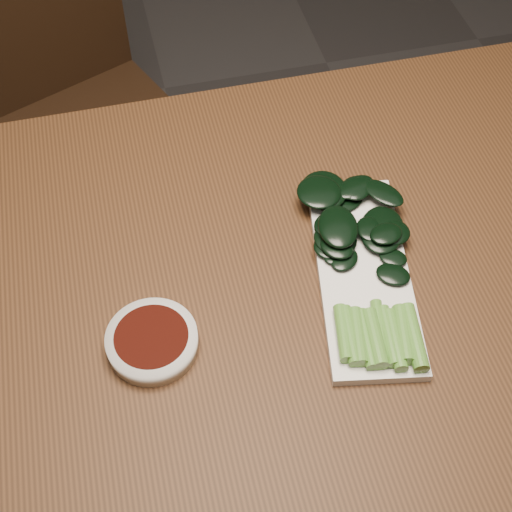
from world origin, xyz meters
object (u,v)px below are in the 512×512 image
at_px(sauce_bowl, 152,341).
at_px(gai_lan, 358,254).
at_px(serving_plate, 363,273).
at_px(chair_far, 77,99).
at_px(table, 266,308).

relative_size(sauce_bowl, gai_lan, 0.33).
bearing_deg(serving_plate, gai_lan, 95.59).
distance_m(chair_far, gai_lan, 0.89).
relative_size(chair_far, serving_plate, 2.62).
bearing_deg(sauce_bowl, table, 22.05).
relative_size(chair_far, sauce_bowl, 7.74).
bearing_deg(gai_lan, sauce_bowl, -168.09).
xyz_separation_m(sauce_bowl, serving_plate, (0.29, 0.04, -0.01)).
height_order(sauce_bowl, gai_lan, gai_lan).
xyz_separation_m(table, gai_lan, (0.13, -0.01, 0.10)).
bearing_deg(table, chair_far, 107.75).
bearing_deg(chair_far, sauce_bowl, -107.69).
xyz_separation_m(sauce_bowl, gai_lan, (0.29, 0.06, 0.01)).
height_order(sauce_bowl, serving_plate, sauce_bowl).
bearing_deg(gai_lan, serving_plate, -84.41).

